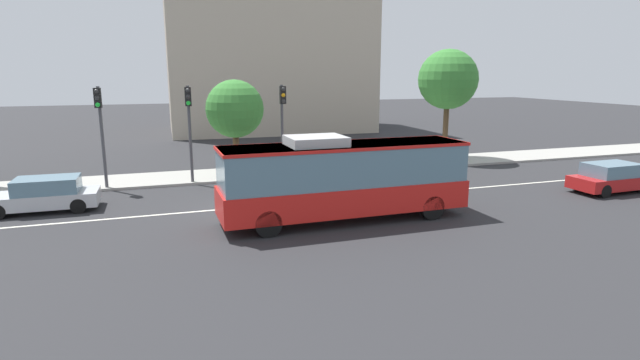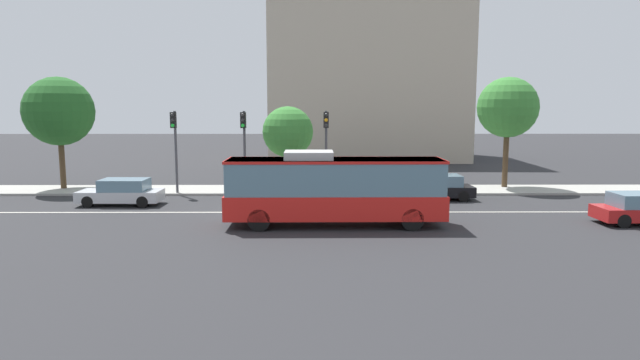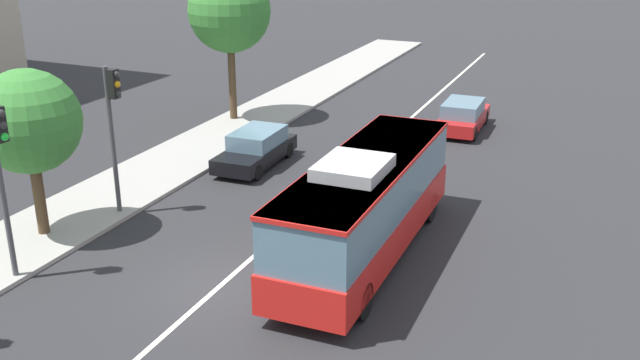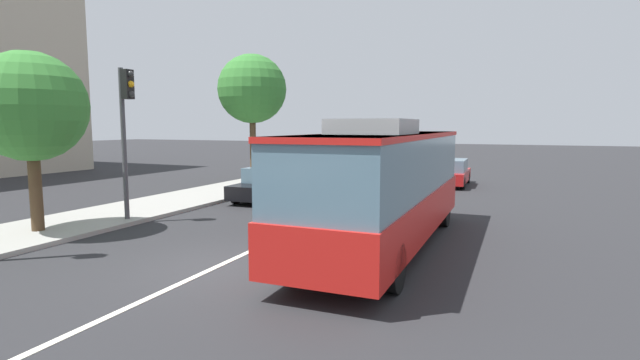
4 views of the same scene
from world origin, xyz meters
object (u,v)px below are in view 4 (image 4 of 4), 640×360
(street_tree_kerbside_centre, at_px, (30,107))
(sedan_red, at_px, (450,172))
(transit_bus, at_px, (385,181))
(traffic_light_far_corner, at_px, (126,118))
(street_tree_kerbside_left, at_px, (252,89))
(sedan_black, at_px, (270,183))

(street_tree_kerbside_centre, bearing_deg, sedan_red, -29.72)
(transit_bus, xyz_separation_m, street_tree_kerbside_centre, (-2.67, 10.07, 2.03))
(sedan_red, relative_size, street_tree_kerbside_centre, 0.83)
(traffic_light_far_corner, xyz_separation_m, street_tree_kerbside_centre, (-2.43, 1.27, 0.28))
(traffic_light_far_corner, distance_m, street_tree_kerbside_left, 12.35)
(sedan_red, distance_m, street_tree_kerbside_centre, 20.05)
(transit_bus, xyz_separation_m, street_tree_kerbside_left, (11.74, 11.17, 3.57))
(sedan_black, relative_size, street_tree_kerbside_centre, 0.83)
(street_tree_kerbside_left, height_order, street_tree_kerbside_centre, street_tree_kerbside_left)
(sedan_red, xyz_separation_m, traffic_light_far_corner, (-14.77, 8.55, 2.84))
(sedan_black, bearing_deg, traffic_light_far_corner, -16.99)
(sedan_red, height_order, street_tree_kerbside_left, street_tree_kerbside_left)
(street_tree_kerbside_centre, bearing_deg, sedan_black, -19.11)
(street_tree_kerbside_left, bearing_deg, street_tree_kerbside_centre, -175.65)
(traffic_light_far_corner, relative_size, street_tree_kerbside_centre, 0.95)
(transit_bus, distance_m, traffic_light_far_corner, 8.98)
(sedan_black, xyz_separation_m, street_tree_kerbside_centre, (-8.89, 3.08, 3.12))
(sedan_red, bearing_deg, street_tree_kerbside_centre, 149.09)
(sedan_black, bearing_deg, sedan_red, 139.61)
(street_tree_kerbside_left, distance_m, street_tree_kerbside_centre, 14.54)
(sedan_black, bearing_deg, street_tree_kerbside_left, -144.23)
(sedan_red, bearing_deg, transit_bus, 179.80)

